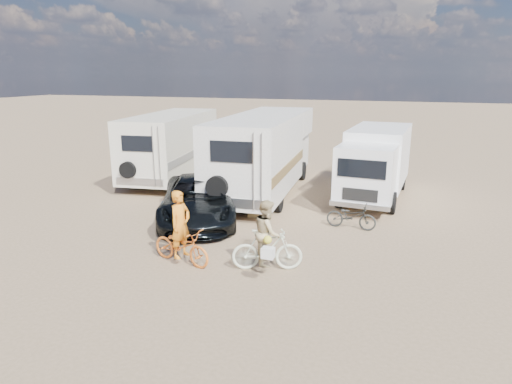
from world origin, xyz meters
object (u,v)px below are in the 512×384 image
(rv_main, at_px, (265,154))
(bike_parked, at_px, (351,216))
(dark_suv, at_px, (198,199))
(cooler, at_px, (170,209))
(bike_man, at_px, (181,246))
(box_truck, at_px, (375,165))
(rider_man, at_px, (181,231))
(rv_left, at_px, (171,147))
(rider_woman, at_px, (267,239))
(crate, at_px, (257,211))
(bike_woman, at_px, (267,250))

(rv_main, relative_size, bike_parked, 5.44)
(dark_suv, bearing_deg, cooler, 149.38)
(rv_main, distance_m, bike_man, 7.50)
(cooler, bearing_deg, box_truck, 13.57)
(dark_suv, height_order, bike_parked, dark_suv)
(box_truck, relative_size, rider_man, 3.42)
(rv_left, xyz_separation_m, bike_parked, (8.65, -4.25, -1.06))
(rider_woman, bearing_deg, bike_man, 79.55)
(bike_parked, height_order, crate, bike_parked)
(crate, bearing_deg, rider_man, -97.92)
(rv_left, xyz_separation_m, rider_man, (4.91, -8.30, -0.60))
(rv_left, bearing_deg, bike_man, -67.16)
(bike_man, distance_m, rider_man, 0.40)
(box_truck, height_order, cooler, box_truck)
(rider_man, bearing_deg, cooler, 47.95)
(dark_suv, bearing_deg, rider_woman, -65.82)
(box_truck, xyz_separation_m, bike_woman, (-1.91, -7.57, -0.80))
(rv_left, relative_size, cooler, 12.26)
(rv_left, relative_size, bike_man, 3.79)
(rider_man, height_order, rider_woman, rider_man)
(rv_main, xyz_separation_m, dark_suv, (-0.95, -4.12, -0.85))
(rv_main, bearing_deg, bike_man, -92.30)
(dark_suv, bearing_deg, box_truck, 17.59)
(bike_woman, xyz_separation_m, rider_man, (-2.18, -0.32, 0.34))
(bike_man, relative_size, bike_parked, 1.15)
(rv_main, height_order, rv_left, rv_main)
(box_truck, relative_size, bike_man, 3.36)
(bike_woman, distance_m, rider_man, 2.23)
(rv_main, height_order, bike_parked, rv_main)
(bike_woman, distance_m, bike_parked, 4.04)
(dark_suv, xyz_separation_m, cooler, (-1.17, 0.14, -0.48))
(bike_man, distance_m, bike_woman, 2.20)
(rv_main, height_order, rider_man, rv_main)
(bike_woman, distance_m, crate, 4.22)
(rv_left, height_order, rider_man, rv_left)
(bike_woman, bearing_deg, rv_left, 22.74)
(rider_woman, bearing_deg, dark_suv, 29.16)
(rider_man, xyz_separation_m, bike_parked, (3.74, 4.04, -0.46))
(rv_left, bearing_deg, bike_parked, -33.95)
(box_truck, height_order, dark_suv, box_truck)
(rider_woman, distance_m, bike_parked, 4.06)
(rv_left, height_order, crate, rv_left)
(bike_woman, xyz_separation_m, crate, (-1.59, 3.89, -0.32))
(rv_left, bearing_deg, rider_woman, -56.14)
(rv_main, bearing_deg, crate, -80.24)
(rider_woman, bearing_deg, cooler, 36.34)
(box_truck, bearing_deg, rider_woman, -100.17)
(dark_suv, relative_size, crate, 10.13)
(rider_man, bearing_deg, bike_woman, -67.43)
(rider_man, relative_size, crate, 3.47)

